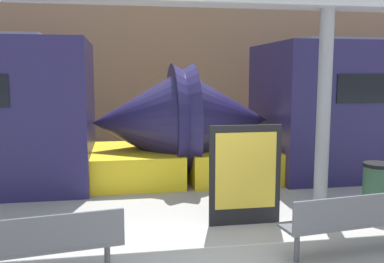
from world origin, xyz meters
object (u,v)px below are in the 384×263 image
bench_far (44,242)px  support_column_near (324,111)px  bench_near (352,219)px  trash_bin (377,189)px  poster_board (245,175)px

bench_far → support_column_near: 5.08m
bench_near → bench_far: bearing=174.7°
bench_near → support_column_near: 2.46m
bench_near → trash_bin: size_ratio=2.12×
bench_near → support_column_near: (0.58, 2.05, 1.23)m
poster_board → support_column_near: bearing=20.9°
trash_bin → support_column_near: support_column_near is taller
trash_bin → support_column_near: 1.60m
bench_near → support_column_near: bearing=66.7°
bench_far → support_column_near: size_ratio=0.52×
bench_far → bench_near: bearing=-6.7°
bench_near → trash_bin: trash_bin is taller
bench_near → bench_far: size_ratio=1.06×
bench_far → trash_bin: bearing=8.5°
trash_bin → bench_near: bearing=-131.9°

